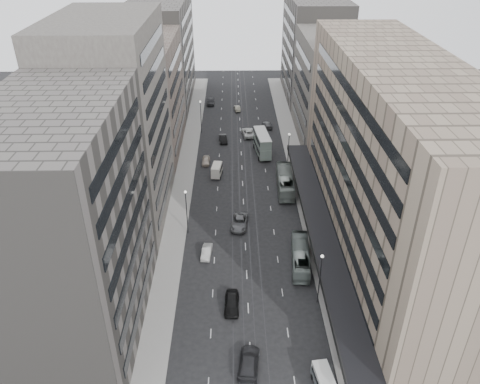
{
  "coord_description": "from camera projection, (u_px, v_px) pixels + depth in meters",
  "views": [
    {
      "loc": [
        -1.96,
        -53.38,
        46.52
      ],
      "look_at": [
        -0.77,
        15.0,
        6.23
      ],
      "focal_mm": 35.0,
      "sensor_mm": 36.0,
      "label": 1
    }
  ],
  "objects": [
    {
      "name": "sedan_8",
      "position": [
        211.0,
        102.0,
        134.17
      ],
      "size": [
        2.05,
        4.97,
        1.69
      ],
      "primitive_type": "imported",
      "rotation": [
        0.0,
        0.0,
        0.01
      ],
      "color": "#28282B",
      "rests_on": "ground"
    },
    {
      "name": "sedan_7",
      "position": [
        267.0,
        125.0,
        119.57
      ],
      "size": [
        2.48,
        4.88,
        1.36
      ],
      "primitive_type": "imported",
      "rotation": [
        0.0,
        0.0,
        3.27
      ],
      "color": "#5B5B5E",
      "rests_on": "ground"
    },
    {
      "name": "bus_near",
      "position": [
        300.0,
        256.0,
        71.93
      ],
      "size": [
        3.49,
        10.91,
        2.99
      ],
      "primitive_type": "imported",
      "rotation": [
        0.0,
        0.0,
        3.05
      ],
      "color": "gray",
      "rests_on": "ground"
    },
    {
      "name": "bus_far",
      "position": [
        285.0,
        181.0,
        91.8
      ],
      "size": [
        3.31,
        12.46,
        3.44
      ],
      "primitive_type": "imported",
      "rotation": [
        0.0,
        0.0,
        3.11
      ],
      "color": "gray",
      "rests_on": "ground"
    },
    {
      "name": "sedan_1",
      "position": [
        207.0,
        252.0,
        74.16
      ],
      "size": [
        1.79,
        4.21,
        1.35
      ],
      "primitive_type": "imported",
      "rotation": [
        0.0,
        0.0,
        -0.09
      ],
      "color": "#B9B9B4",
      "rests_on": "ground"
    },
    {
      "name": "sedan_9",
      "position": [
        237.0,
        108.0,
        129.92
      ],
      "size": [
        1.96,
        4.29,
        1.37
      ],
      "primitive_type": "imported",
      "rotation": [
        0.0,
        0.0,
        3.27
      ],
      "color": "#9D9782",
      "rests_on": "ground"
    },
    {
      "name": "building_left_c",
      "position": [
        143.0,
        97.0,
        102.59
      ],
      "size": [
        15.0,
        28.0,
        25.0
      ],
      "primitive_type": "cube",
      "color": "#695B51",
      "rests_on": "ground"
    },
    {
      "name": "lamp_left_near",
      "position": [
        186.0,
        207.0,
        77.18
      ],
      "size": [
        0.44,
        0.44,
        8.32
      ],
      "color": "#262628",
      "rests_on": "ground"
    },
    {
      "name": "building_left_d",
      "position": [
        162.0,
        52.0,
        130.26
      ],
      "size": [
        15.0,
        38.0,
        28.0
      ],
      "primitive_type": "cube",
      "color": "#5A5751",
      "rests_on": "ground"
    },
    {
      "name": "double_decker",
      "position": [
        262.0,
        143.0,
        105.0
      ],
      "size": [
        3.76,
        9.48,
        5.05
      ],
      "rotation": [
        0.0,
        0.0,
        0.12
      ],
      "color": "slate",
      "rests_on": "ground"
    },
    {
      "name": "building_left_a",
      "position": [
        67.0,
        229.0,
        54.8
      ],
      "size": [
        15.0,
        28.0,
        30.0
      ],
      "primitive_type": "cube",
      "color": "#5A5751",
      "rests_on": "ground"
    },
    {
      "name": "sedan_3",
      "position": [
        249.0,
        363.0,
        55.5
      ],
      "size": [
        3.11,
        6.14,
        1.71
      ],
      "primitive_type": "imported",
      "rotation": [
        0.0,
        0.0,
        3.02
      ],
      "color": "#232325",
      "rests_on": "ground"
    },
    {
      "name": "building_left_b",
      "position": [
        114.0,
        125.0,
        77.05
      ],
      "size": [
        15.0,
        26.0,
        34.0
      ],
      "primitive_type": "cube",
      "color": "#4C4742",
      "rests_on": "ground"
    },
    {
      "name": "panel_van",
      "position": [
        217.0,
        170.0,
        96.62
      ],
      "size": [
        2.42,
        4.24,
        2.54
      ],
      "rotation": [
        0.0,
        0.0,
        -0.13
      ],
      "color": "beige",
      "rests_on": "ground"
    },
    {
      "name": "vw_microbus",
      "position": [
        324.0,
        381.0,
        52.79
      ],
      "size": [
        2.46,
        4.55,
        2.34
      ],
      "rotation": [
        0.0,
        0.0,
        0.14
      ],
      "color": "#4E5355",
      "rests_on": "ground"
    },
    {
      "name": "sedan_2",
      "position": [
        239.0,
        222.0,
        81.13
      ],
      "size": [
        3.42,
        6.08,
        1.6
      ],
      "primitive_type": "imported",
      "rotation": [
        0.0,
        0.0,
        -0.14
      ],
      "color": "#5E5E60",
      "rests_on": "ground"
    },
    {
      "name": "building_right_mid",
      "position": [
        333.0,
        89.0,
        108.66
      ],
      "size": [
        15.0,
        28.0,
        24.0
      ],
      "primitive_type": "cube",
      "color": "#4C4742",
      "rests_on": "ground"
    },
    {
      "name": "sedan_6",
      "position": [
        248.0,
        132.0,
        114.9
      ],
      "size": [
        3.52,
        6.41,
        1.7
      ],
      "primitive_type": "imported",
      "rotation": [
        0.0,
        0.0,
        3.26
      ],
      "color": "silver",
      "rests_on": "ground"
    },
    {
      "name": "sedan_0",
      "position": [
        232.0,
        303.0,
        64.13
      ],
      "size": [
        2.16,
        5.06,
        1.71
      ],
      "primitive_type": "imported",
      "rotation": [
        0.0,
        0.0,
        -0.03
      ],
      "color": "black",
      "rests_on": "ground"
    },
    {
      "name": "sedan_5",
      "position": [
        223.0,
        139.0,
        111.82
      ],
      "size": [
        2.18,
        4.82,
        1.54
      ],
      "primitive_type": "imported",
      "rotation": [
        0.0,
        0.0,
        0.12
      ],
      "color": "black",
      "rests_on": "ground"
    },
    {
      "name": "ground",
      "position": [
        247.0,
        279.0,
        69.63
      ],
      "size": [
        220.0,
        220.0,
        0.0
      ],
      "primitive_type": "plane",
      "color": "black",
      "rests_on": "ground"
    },
    {
      "name": "sedan_4",
      "position": [
        206.0,
        161.0,
        101.9
      ],
      "size": [
        1.71,
        4.2,
        1.43
      ],
      "primitive_type": "imported",
      "rotation": [
        0.0,
        0.0,
        -0.01
      ],
      "color": "#B9AA99",
      "rests_on": "ground"
    },
    {
      "name": "building_right_far",
      "position": [
        314.0,
        49.0,
        133.49
      ],
      "size": [
        15.0,
        32.0,
        28.0
      ],
      "primitive_type": "cube",
      "color": "#5A5751",
      "rests_on": "ground"
    },
    {
      "name": "lamp_right_near",
      "position": [
        320.0,
        273.0,
        62.82
      ],
      "size": [
        0.44,
        0.44,
        8.32
      ],
      "color": "#262628",
      "rests_on": "ground"
    },
    {
      "name": "lamp_right_far",
      "position": [
        289.0,
        147.0,
        97.28
      ],
      "size": [
        0.44,
        0.44,
        8.32
      ],
      "color": "#262628",
      "rests_on": "ground"
    },
    {
      "name": "sidewalk_right",
      "position": [
        297.0,
        164.0,
        102.07
      ],
      "size": [
        4.0,
        125.0,
        0.15
      ],
      "primitive_type": "cube",
      "color": "gray",
      "rests_on": "ground"
    },
    {
      "name": "department_store",
      "position": [
        391.0,
        164.0,
        69.25
      ],
      "size": [
        19.2,
        60.0,
        30.0
      ],
      "color": "gray",
      "rests_on": "ground"
    },
    {
      "name": "lamp_left_far",
      "position": [
        201.0,
        113.0,
        114.22
      ],
      "size": [
        0.44,
        0.44,
        8.32
      ],
      "color": "#262628",
      "rests_on": "ground"
    },
    {
      "name": "sidewalk_left",
      "position": [
        187.0,
        164.0,
        101.72
      ],
      "size": [
        4.0,
        125.0,
        0.15
      ],
      "primitive_type": "cube",
      "color": "gray",
      "rests_on": "ground"
    }
  ]
}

